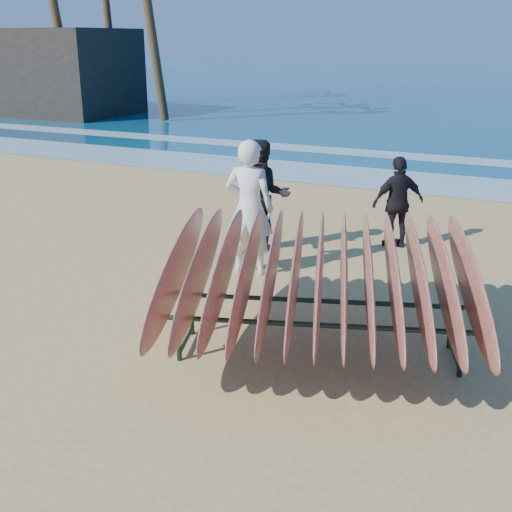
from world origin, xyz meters
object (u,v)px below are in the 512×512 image
at_px(surfboard_rack, 319,276).
at_px(person_dark_b, 398,203).
at_px(person_white, 249,208).
at_px(building, 41,72).
at_px(person_dark_a, 263,198).

height_order(surfboard_rack, person_dark_b, person_dark_b).
bearing_deg(person_white, person_dark_b, -134.31).
bearing_deg(surfboard_rack, person_dark_b, 73.53).
distance_m(person_white, building, 23.57).
bearing_deg(person_white, building, -46.77).
bearing_deg(person_dark_a, person_white, -108.95).
distance_m(surfboard_rack, person_dark_b, 4.19).
relative_size(surfboard_rack, building, 0.48).
height_order(surfboard_rack, person_dark_a, person_dark_a).
relative_size(surfboard_rack, person_dark_a, 2.17).
xyz_separation_m(surfboard_rack, person_dark_b, (-0.14, 4.18, -0.16)).
height_order(person_white, person_dark_b, person_white).
bearing_deg(person_dark_a, building, 109.12).
distance_m(person_white, person_dark_a, 0.95).
height_order(person_white, person_dark_a, person_white).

